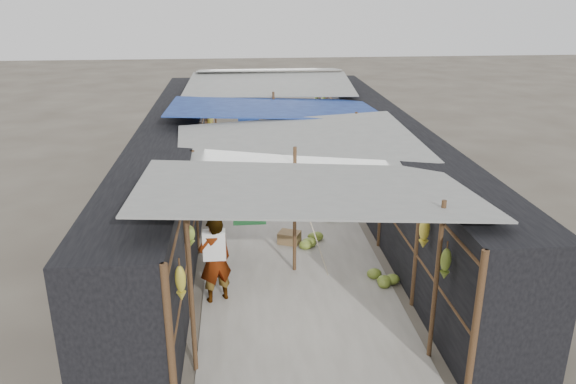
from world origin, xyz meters
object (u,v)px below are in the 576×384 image
object	(u,v)px
black_basin	(322,158)
shopper_blue	(256,154)
vendor_seated	(314,180)
vendor_elderly	(215,260)
crate_near	(289,238)

from	to	relation	value
black_basin	shopper_blue	size ratio (longest dim) A/B	0.37
black_basin	vendor_seated	size ratio (longest dim) A/B	0.82
shopper_blue	black_basin	bearing A→B (deg)	20.76
vendor_elderly	vendor_seated	bearing A→B (deg)	-138.25
vendor_elderly	vendor_seated	distance (m)	6.05
shopper_blue	vendor_seated	bearing A→B (deg)	-56.15
black_basin	vendor_elderly	size ratio (longest dim) A/B	0.39
crate_near	vendor_seated	xyz separation A→B (m)	(0.98, 3.16, 0.25)
vendor_elderly	shopper_blue	world-z (taller)	shopper_blue
shopper_blue	vendor_seated	size ratio (longest dim) A/B	2.22
vendor_elderly	shopper_blue	distance (m)	6.62
crate_near	black_basin	xyz separation A→B (m)	(1.68, 6.29, -0.04)
black_basin	vendor_elderly	world-z (taller)	vendor_elderly
vendor_elderly	vendor_seated	size ratio (longest dim) A/B	2.10
crate_near	black_basin	world-z (taller)	crate_near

